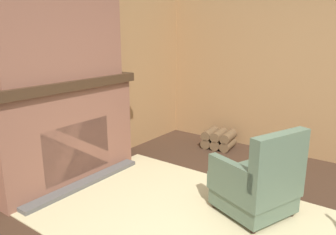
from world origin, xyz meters
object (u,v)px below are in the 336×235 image
armchair (258,184)px  oil_lamp_vase (7,77)px  firewood_stack (219,139)px  decorative_plate_on_mantel (61,68)px  storage_case (86,71)px

armchair → oil_lamp_vase: oil_lamp_vase is taller
armchair → firewood_stack: size_ratio=1.82×
armchair → oil_lamp_vase: 2.79m
armchair → oil_lamp_vase: bearing=50.7°
firewood_stack → oil_lamp_vase: (-0.99, -2.87, 1.24)m
firewood_stack → decorative_plate_on_mantel: size_ratio=2.06×
firewood_stack → storage_case: (-0.99, -1.84, 1.21)m
armchair → decorative_plate_on_mantel: (-2.28, -0.60, 1.07)m
firewood_stack → decorative_plate_on_mantel: bearing=-114.8°
firewood_stack → oil_lamp_vase: oil_lamp_vase is taller
oil_lamp_vase → decorative_plate_on_mantel: (-0.02, 0.67, 0.03)m
armchair → firewood_stack: bearing=-30.2°
oil_lamp_vase → decorative_plate_on_mantel: 0.67m
storage_case → decorative_plate_on_mantel: (-0.02, -0.36, 0.06)m
oil_lamp_vase → storage_case: (0.00, 1.03, -0.03)m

